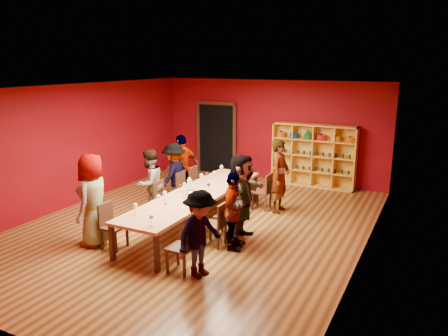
{
  "coord_description": "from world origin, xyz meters",
  "views": [
    {
      "loc": [
        4.6,
        -7.79,
        3.52
      ],
      "look_at": [
        0.24,
        0.87,
        1.15
      ],
      "focal_mm": 35.0,
      "sensor_mm": 36.0,
      "label": 1
    }
  ],
  "objects": [
    {
      "name": "person_left_2",
      "position": [
        -1.26,
        0.05,
        0.79
      ],
      "size": [
        0.48,
        0.8,
        1.59
      ],
      "primitive_type": "imported",
      "rotation": [
        0.0,
        0.0,
        -1.65
      ],
      "color": "#131A35",
      "rests_on": "ground"
    },
    {
      "name": "wine_bottle",
      "position": [
        0.21,
        1.88,
        0.88
      ],
      "size": [
        0.11,
        0.11,
        0.34
      ],
      "color": "#133418",
      "rests_on": "tasting_table"
    },
    {
      "name": "chair_person_left_4",
      "position": [
        -0.91,
        1.6,
        0.5
      ],
      "size": [
        0.42,
        0.42,
        0.89
      ],
      "color": "black",
      "rests_on": "ground"
    },
    {
      "name": "wine_glass_2",
      "position": [
        -0.07,
        -0.39,
        0.9
      ],
      "size": [
        0.08,
        0.08,
        0.2
      ],
      "color": "silver",
      "rests_on": "tasting_table"
    },
    {
      "name": "wine_glass_4",
      "position": [
        -0.35,
        -0.09,
        0.88
      ],
      "size": [
        0.07,
        0.07,
        0.18
      ],
      "color": "silver",
      "rests_on": "tasting_table"
    },
    {
      "name": "chair_person_right_1",
      "position": [
        0.91,
        -0.74,
        0.5
      ],
      "size": [
        0.42,
        0.42,
        0.89
      ],
      "color": "black",
      "rests_on": "ground"
    },
    {
      "name": "spittoon_bowl",
      "position": [
        -0.0,
        -0.26,
        0.81
      ],
      "size": [
        0.27,
        0.27,
        0.15
      ],
      "primitive_type": "ellipsoid",
      "color": "#B0B2B7",
      "rests_on": "tasting_table"
    },
    {
      "name": "wine_glass_10",
      "position": [
        -0.32,
        0.82,
        0.91
      ],
      "size": [
        0.09,
        0.09,
        0.22
      ],
      "color": "silver",
      "rests_on": "tasting_table"
    },
    {
      "name": "wine_glass_12",
      "position": [
        0.37,
        1.96,
        0.9
      ],
      "size": [
        0.09,
        0.09,
        0.21
      ],
      "color": "silver",
      "rests_on": "tasting_table"
    },
    {
      "name": "room_shell",
      "position": [
        0.0,
        0.0,
        1.5
      ],
      "size": [
        7.1,
        9.1,
        3.04
      ],
      "color": "#563716",
      "rests_on": "ground"
    },
    {
      "name": "chair_person_right_4",
      "position": [
        0.91,
        1.74,
        0.5
      ],
      "size": [
        0.42,
        0.42,
        0.89
      ],
      "color": "black",
      "rests_on": "ground"
    },
    {
      "name": "wine_glass_9",
      "position": [
        0.06,
        -1.23,
        0.89
      ],
      "size": [
        0.08,
        0.08,
        0.19
      ],
      "color": "silver",
      "rests_on": "tasting_table"
    },
    {
      "name": "person_left_4",
      "position": [
        -1.34,
        1.6,
        0.85
      ],
      "size": [
        0.79,
        1.09,
        1.7
      ],
      "primitive_type": "imported",
      "rotation": [
        0.0,
        0.0,
        -1.96
      ],
      "color": "#15193A",
      "rests_on": "ground"
    },
    {
      "name": "person_right_1",
      "position": [
        1.23,
        -0.74,
        0.76
      ],
      "size": [
        0.61,
        0.96,
        1.52
      ],
      "primitive_type": "imported",
      "rotation": [
        0.0,
        0.0,
        1.81
      ],
      "color": "#C5848E",
      "rests_on": "ground"
    },
    {
      "name": "doorway",
      "position": [
        -1.8,
        4.43,
        1.12
      ],
      "size": [
        1.4,
        0.17,
        2.3
      ],
      "color": "black",
      "rests_on": "ground"
    },
    {
      "name": "wine_glass_5",
      "position": [
        -0.33,
        -1.66,
        0.91
      ],
      "size": [
        0.09,
        0.09,
        0.22
      ],
      "color": "silver",
      "rests_on": "tasting_table"
    },
    {
      "name": "person_right_4",
      "position": [
        1.29,
        1.74,
        0.88
      ],
      "size": [
        0.48,
        0.65,
        1.75
      ],
      "primitive_type": "imported",
      "rotation": [
        0.0,
        0.0,
        1.55
      ],
      "color": "#494A4E",
      "rests_on": "ground"
    },
    {
      "name": "chair_person_right_2",
      "position": [
        0.91,
        -0.2,
        0.5
      ],
      "size": [
        0.42,
        0.42,
        0.89
      ],
      "color": "black",
      "rests_on": "ground"
    },
    {
      "name": "wine_glass_6",
      "position": [
        -0.2,
        1.22,
        0.9
      ],
      "size": [
        0.08,
        0.08,
        0.2
      ],
      "color": "silver",
      "rests_on": "tasting_table"
    },
    {
      "name": "wine_glass_11",
      "position": [
        -0.32,
        1.06,
        0.9
      ],
      "size": [
        0.08,
        0.08,
        0.2
      ],
      "color": "silver",
      "rests_on": "tasting_table"
    },
    {
      "name": "wine_glass_14",
      "position": [
        0.28,
        -0.2,
        0.89
      ],
      "size": [
        0.08,
        0.08,
        0.2
      ],
      "color": "silver",
      "rests_on": "tasting_table"
    },
    {
      "name": "carafe_a",
      "position": [
        -0.23,
        0.12,
        0.88
      ],
      "size": [
        0.11,
        0.11,
        0.29
      ],
      "color": "silver",
      "rests_on": "tasting_table"
    },
    {
      "name": "chair_person_left_2",
      "position": [
        -0.91,
        0.05,
        0.5
      ],
      "size": [
        0.42,
        0.42,
        0.89
      ],
      "color": "black",
      "rests_on": "ground"
    },
    {
      "name": "wine_glass_13",
      "position": [
        -0.31,
        1.83,
        0.9
      ],
      "size": [
        0.08,
        0.08,
        0.21
      ],
      "color": "silver",
      "rests_on": "tasting_table"
    },
    {
      "name": "wine_glass_0",
      "position": [
        0.3,
        0.96,
        0.89
      ],
      "size": [
        0.08,
        0.08,
        0.19
      ],
      "color": "silver",
      "rests_on": "tasting_table"
    },
    {
      "name": "wine_glass_16",
      "position": [
        0.27,
        -2.0,
        0.9
      ],
      "size": [
        0.08,
        0.08,
        0.21
      ],
      "color": "silver",
      "rests_on": "tasting_table"
    },
    {
      "name": "chair_person_left_3",
      "position": [
        -0.91,
        0.99,
        0.5
      ],
      "size": [
        0.42,
        0.42,
        0.89
      ],
      "color": "black",
      "rests_on": "ground"
    },
    {
      "name": "person_left_0",
      "position": [
        -1.31,
        -1.71,
        0.91
      ],
      "size": [
        0.7,
        0.98,
        1.82
      ],
      "primitive_type": "imported",
      "rotation": [
        0.0,
        0.0,
        -1.31
      ],
      "color": "beige",
      "rests_on": "ground"
    },
    {
      "name": "carafe_b",
      "position": [
        0.12,
        -0.58,
        0.86
      ],
      "size": [
        0.11,
        0.11,
        0.24
      ],
      "color": "silver",
      "rests_on": "tasting_table"
    },
    {
      "name": "person_right_0",
      "position": [
        1.22,
        -1.95,
        0.75
      ],
      "size": [
        0.63,
        1.04,
        1.5
      ],
      "primitive_type": "imported",
      "rotation": [
        0.0,
        0.0,
        1.32
      ],
      "color": "#151C3B",
      "rests_on": "ground"
    },
    {
      "name": "chair_person_right_0",
      "position": [
        0.91,
        -1.95,
        0.5
      ],
      "size": [
        0.42,
        0.42,
        0.89
      ],
      "color": "black",
      "rests_on": "ground"
    },
    {
      "name": "wine_glass_7",
      "position": [
        -0.29,
        -0.97,
        0.9
      ],
      "size": [
        0.08,
        0.08,
        0.2
      ],
      "color": "silver",
      "rests_on": "tasting_table"
    },
    {
      "name": "wine_glass_1",
      "position": [
        0.32,
        -0.92,
        0.88
      ],
      "size": [
        0.07,
        0.07,
        0.18
      ],
      "color": "silver",
      "rests_on": "tasting_table"
    },
    {
      "name": "shelving_unit",
      "position": [
        1.4,
        4.32,
        0.98
      ],
      "size": [
        2.4,
        0.4,
        1.8
      ],
      "color": "gold",
      "rests_on": "ground"
    },
    {
      "name": "wine_glass_8",
      "position": [
        0.32,
        1.74,
        0.89
      ],
      "size": [
        0.08,
        0.08,
        0.19
      ],
      "color": "silver",
      "rests_on": "tasting_table"
    },
    {
      "name": "person_left_3",
      "position": [
        -1.2,
        0.99,
        0.79
      ],
      "size": [
        0.42,
        1.03,
        1.59
      ],
      "primitive_type": "imported",
      "rotation": [
        0.0,
        0.0,
        -1.57
      ],
      "color": "#4B4B50",
      "rests_on": "ground"
    },
    {
      "name": "tasting_table",
      "position": [
        0.0,
        0.0,
        0.7
      ],
      "size": [
        1.1,
        4.5,
        0.75
      ],
      "color": "tan",
      "rests_on": "ground"
    },
    {
      "name": "chair_person_left_0",
      "position": [
        -0.91,
        -1.71,
        0.5
      ],
      "size": [
        0.42,
        0.42,
        0.89
      ],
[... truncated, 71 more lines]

